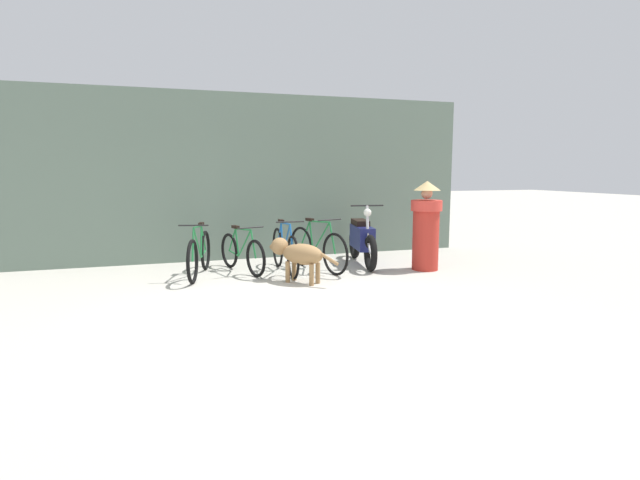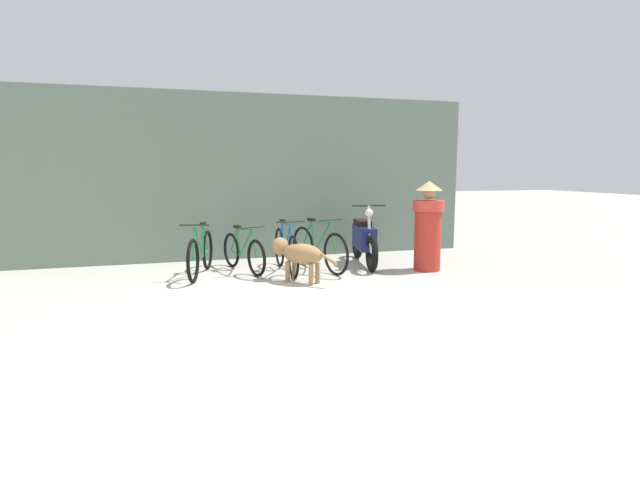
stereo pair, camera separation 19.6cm
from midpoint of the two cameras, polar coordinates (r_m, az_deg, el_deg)
The scene contains 9 objects.
ground_plane at distance 6.51m, azimuth -2.61°, elevation -7.34°, with size 60.00×60.00×0.00m, color #B7B2A5.
shop_wall_back at distance 9.82m, azimuth -7.87°, elevation 7.12°, with size 9.13×0.20×3.16m.
bicycle_0 at distance 8.36m, azimuth -12.82°, elevation -1.55°, with size 0.59×1.71×0.89m.
bicycle_1 at distance 8.55m, azimuth -8.12°, elevation -1.44°, with size 0.59×1.54×0.81m.
bicycle_2 at distance 8.41m, azimuth -3.26°, elevation -1.20°, with size 0.46×1.80×0.91m.
bicycle_3 at distance 8.60m, azimuth 0.48°, elevation -0.99°, with size 0.59×1.71×0.92m.
motorcycle at distance 9.14m, azimuth 5.67°, elevation -0.02°, with size 0.58×1.94×1.12m.
stray_dog at distance 7.67m, azimuth -1.85°, elevation -1.56°, with size 0.90×1.02×0.67m.
person_in_robes at distance 8.76m, azimuth 12.86°, elevation 1.65°, with size 0.75×0.75×1.54m.
Camera 2 is at (-1.43, -6.12, 1.72)m, focal length 28.00 mm.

